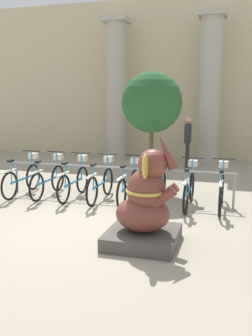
{
  "coord_description": "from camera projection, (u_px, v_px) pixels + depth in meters",
  "views": [
    {
      "loc": [
        2.64,
        -5.96,
        2.27
      ],
      "look_at": [
        0.7,
        0.67,
        1.0
      ],
      "focal_mm": 40.0,
      "sensor_mm": 36.0,
      "label": 1
    }
  ],
  "objects": [
    {
      "name": "ground_plane",
      "position": [
        78.0,
        227.0,
        6.76
      ],
      "size": [
        60.0,
        60.0,
        0.0
      ],
      "primitive_type": "plane",
      "color": "#9E937F"
    },
    {
      "name": "building_facade",
      "position": [
        167.0,
        80.0,
        14.34
      ],
      "size": [
        20.0,
        0.2,
        6.0
      ],
      "color": "#C6B78E",
      "rests_on": "ground_plane"
    },
    {
      "name": "column_left",
      "position": [
        116.0,
        90.0,
        13.93
      ],
      "size": [
        0.95,
        0.95,
        5.16
      ],
      "color": "#ADA899",
      "rests_on": "ground_plane"
    },
    {
      "name": "column_right",
      "position": [
        210.0,
        89.0,
        12.99
      ],
      "size": [
        0.95,
        0.95,
        5.16
      ],
      "color": "#ADA899",
      "rests_on": "ground_plane"
    },
    {
      "name": "bike_rack",
      "position": [
        116.0,
        173.0,
        8.46
      ],
      "size": [
        5.26,
        0.05,
        0.77
      ],
      "color": "gray",
      "rests_on": "ground_plane"
    },
    {
      "name": "bicycle_0",
      "position": [
        23.0,
        178.0,
        9.02
      ],
      "size": [
        0.48,
        1.7,
        1.02
      ],
      "color": "black",
      "rests_on": "ground_plane"
    },
    {
      "name": "bicycle_1",
      "position": [
        49.0,
        179.0,
        8.88
      ],
      "size": [
        0.48,
        1.7,
        1.02
      ],
      "color": "black",
      "rests_on": "ground_plane"
    },
    {
      "name": "bicycle_2",
      "position": [
        74.0,
        181.0,
        8.69
      ],
      "size": [
        0.48,
        1.7,
        1.02
      ],
      "color": "black",
      "rests_on": "ground_plane"
    },
    {
      "name": "bicycle_3",
      "position": [
        101.0,
        183.0,
        8.5
      ],
      "size": [
        0.48,
        1.7,
        1.02
      ],
      "color": "black",
      "rests_on": "ground_plane"
    },
    {
      "name": "bicycle_4",
      "position": [
        129.0,
        185.0,
        8.3
      ],
      "size": [
        0.48,
        1.7,
        1.02
      ],
      "color": "black",
      "rests_on": "ground_plane"
    },
    {
      "name": "bicycle_5",
      "position": [
        158.0,
        187.0,
        8.12
      ],
      "size": [
        0.48,
        1.7,
        1.02
      ],
      "color": "black",
      "rests_on": "ground_plane"
    },
    {
      "name": "bicycle_6",
      "position": [
        189.0,
        189.0,
        7.94
      ],
      "size": [
        0.48,
        1.7,
        1.02
      ],
      "color": "black",
      "rests_on": "ground_plane"
    },
    {
      "name": "bicycle_7",
      "position": [
        222.0,
        190.0,
        7.79
      ],
      "size": [
        0.48,
        1.7,
        1.02
      ],
      "color": "black",
      "rests_on": "ground_plane"
    },
    {
      "name": "elephant_statue",
      "position": [
        145.0,
        208.0,
        5.85
      ],
      "size": [
        1.11,
        1.11,
        1.78
      ],
      "color": "#4C4742",
      "rests_on": "ground_plane"
    },
    {
      "name": "person_pedestrian",
      "position": [
        188.0,
        137.0,
        12.36
      ],
      "size": [
        0.23,
        0.47,
        1.71
      ],
      "color": "#28282D",
      "rests_on": "ground_plane"
    },
    {
      "name": "potted_tree",
      "position": [
        152.0,
        108.0,
        9.26
      ],
      "size": [
        1.5,
        1.5,
        2.95
      ],
      "color": "brown",
      "rests_on": "ground_plane"
    }
  ]
}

